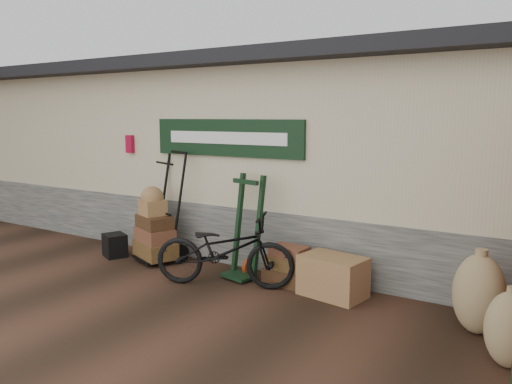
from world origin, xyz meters
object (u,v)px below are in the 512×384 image
bicycle (224,246)px  wicker_hamper (333,276)px  black_trunk (115,245)px  suitcase_stack (288,265)px  porter_trolley (166,205)px  green_barrow (246,227)px

bicycle → wicker_hamper: bearing=-93.9°
black_trunk → suitcase_stack: bearing=5.6°
porter_trolley → bicycle: porter_trolley is taller
green_barrow → wicker_hamper: (1.35, -0.05, -0.47)m
suitcase_stack → wicker_hamper: suitcase_stack is taller
wicker_hamper → bicycle: bicycle is taller
wicker_hamper → black_trunk: bearing=-177.0°
green_barrow → suitcase_stack: size_ratio=2.38×
green_barrow → wicker_hamper: bearing=10.6°
green_barrow → suitcase_stack: bearing=17.1°
green_barrow → bicycle: (-0.03, -0.48, -0.18)m
wicker_hamper → bicycle: 1.48m
suitcase_stack → bicycle: bicycle is taller
suitcase_stack → black_trunk: 3.05m
wicker_hamper → suitcase_stack: bearing=171.8°
porter_trolley → bicycle: bearing=2.5°
green_barrow → black_trunk: 2.46m
porter_trolley → bicycle: 1.64m
porter_trolley → bicycle: size_ratio=0.93×
black_trunk → wicker_hamper: bearing=3.0°
green_barrow → suitcase_stack: (0.65, 0.05, -0.46)m
porter_trolley → suitcase_stack: size_ratio=2.88×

